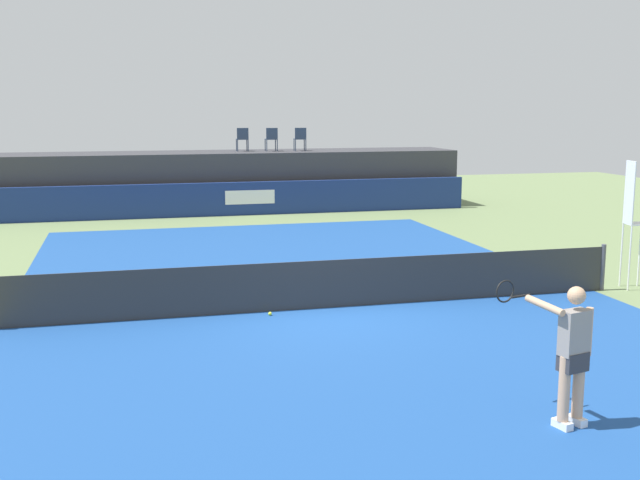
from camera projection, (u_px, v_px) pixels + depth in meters
name	position (u px, v px, depth m)	size (l,w,h in m)	color
ground_plane	(290.00, 276.00, 18.06)	(48.00, 48.00, 0.00)	#6B7F51
court_inner	(322.00, 308.00, 15.19)	(12.00, 22.00, 0.00)	#1C478C
sponsor_wall	(230.00, 199.00, 27.99)	(18.00, 0.22, 1.20)	navy
spectator_platform	(223.00, 181.00, 29.63)	(18.00, 2.80, 2.20)	#38383D
spectator_chair_far_left	(242.00, 138.00, 29.64)	(0.45, 0.45, 0.89)	#2D3D56
spectator_chair_left	(271.00, 138.00, 29.66)	(0.45, 0.45, 0.89)	#2D3D56
spectator_chair_center	(300.00, 138.00, 29.84)	(0.47, 0.47, 0.89)	#2D3D56
umpire_chair	(632.00, 216.00, 16.60)	(0.51, 0.51, 2.76)	white
tennis_net	(322.00, 284.00, 15.11)	(12.40, 0.02, 0.95)	#2D2D2D
net_post_far	(603.00, 267.00, 16.60)	(0.10, 0.10, 1.00)	#4C4C51
tennis_player	(571.00, 351.00, 9.44)	(0.90, 1.11, 1.77)	white
tennis_ball	(270.00, 314.00, 14.65)	(0.07, 0.07, 0.07)	#D8EA33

